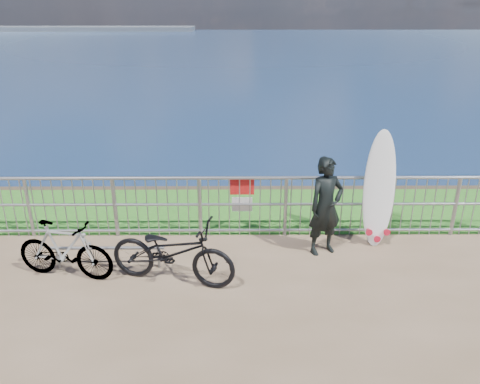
{
  "coord_description": "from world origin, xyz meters",
  "views": [
    {
      "loc": [
        0.15,
        -5.91,
        3.87
      ],
      "look_at": [
        0.2,
        1.2,
        1.0
      ],
      "focal_mm": 35.0,
      "sensor_mm": 36.0,
      "label": 1
    }
  ],
  "objects_px": {
    "bicycle_far": "(65,250)",
    "bicycle_near": "(172,252)",
    "surfer": "(326,206)",
    "surfboard": "(379,193)"
  },
  "relations": [
    {
      "from": "bicycle_far",
      "to": "bicycle_near",
      "type": "bearing_deg",
      "value": -83.08
    },
    {
      "from": "bicycle_near",
      "to": "bicycle_far",
      "type": "relative_size",
      "value": 1.25
    },
    {
      "from": "surfer",
      "to": "bicycle_near",
      "type": "relative_size",
      "value": 0.87
    },
    {
      "from": "surfer",
      "to": "bicycle_near",
      "type": "height_order",
      "value": "surfer"
    },
    {
      "from": "surfer",
      "to": "bicycle_near",
      "type": "distance_m",
      "value": 2.57
    },
    {
      "from": "surfer",
      "to": "bicycle_near",
      "type": "bearing_deg",
      "value": 177.6
    },
    {
      "from": "bicycle_near",
      "to": "surfboard",
      "type": "bearing_deg",
      "value": -54.91
    },
    {
      "from": "surfboard",
      "to": "bicycle_near",
      "type": "height_order",
      "value": "surfboard"
    },
    {
      "from": "surfboard",
      "to": "bicycle_near",
      "type": "xyz_separation_m",
      "value": [
        -3.33,
        -1.25,
        -0.41
      ]
    },
    {
      "from": "surfboard",
      "to": "bicycle_near",
      "type": "relative_size",
      "value": 1.04
    }
  ]
}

